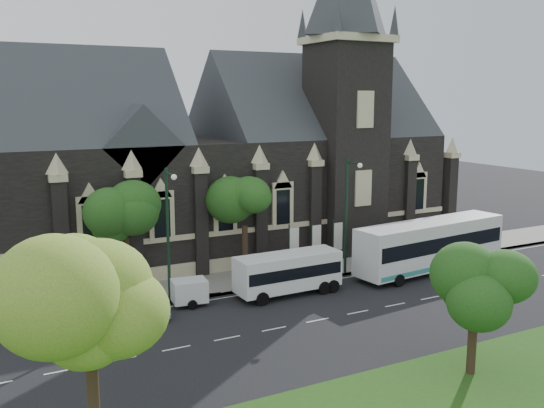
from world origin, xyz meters
TOP-DOWN VIEW (x-y plane):
  - ground at (0.00, 0.00)m, footprint 160.00×160.00m
  - sidewalk at (0.00, 9.50)m, footprint 80.00×5.00m
  - museum at (5.12, 18.78)m, footprint 40.00×17.70m
  - tree_park_near at (-11.77, -8.77)m, footprint 4.42×4.42m
  - tree_park_east at (6.18, -9.32)m, footprint 3.40×3.40m
  - tree_walk_right at (3.21, 10.71)m, footprint 4.08×4.08m
  - tree_walk_left at (-5.80, 10.70)m, footprint 3.91×3.91m
  - street_lamp_near at (10.00, 7.09)m, footprint 0.36×1.88m
  - street_lamp_mid at (-4.00, 7.09)m, footprint 0.36×1.88m
  - banner_flag_left at (6.29, 9.00)m, footprint 0.90×0.10m
  - banner_flag_center at (8.29, 9.00)m, footprint 0.90×0.10m
  - banner_flag_right at (10.29, 9.00)m, footprint 0.90×0.10m
  - tour_coach at (16.37, 4.89)m, footprint 13.92×4.31m
  - shuttle_bus at (3.80, 5.16)m, footprint 7.50×2.75m
  - box_trailer at (-3.01, 6.20)m, footprint 3.29×1.94m
  - sedan at (-7.28, 4.82)m, footprint 4.79×2.12m
  - car_far_red at (-12.27, 5.96)m, footprint 4.53×2.29m

SIDE VIEW (x-z plane):
  - ground at x=0.00m, z-range 0.00..0.00m
  - sidewalk at x=0.00m, z-range 0.00..0.15m
  - car_far_red at x=-12.27m, z-range 0.00..1.48m
  - sedan at x=-7.28m, z-range 0.00..1.53m
  - box_trailer at x=-3.01m, z-range 0.12..1.83m
  - shuttle_bus at x=3.80m, z-range 0.23..3.10m
  - tour_coach at x=16.37m, z-range 0.17..4.16m
  - banner_flag_left at x=6.29m, z-range 0.38..4.38m
  - banner_flag_center at x=8.29m, z-range 0.38..4.38m
  - banner_flag_right at x=10.29m, z-range 0.38..4.38m
  - tree_park_east at x=6.18m, z-range 1.48..7.76m
  - street_lamp_near at x=10.00m, z-range 0.61..9.61m
  - street_lamp_mid at x=-4.00m, z-range 0.61..9.61m
  - tree_walk_left at x=-5.80m, z-range 1.91..9.55m
  - tree_walk_right at x=3.21m, z-range 1.92..9.72m
  - tree_park_near at x=-11.77m, z-range 2.14..10.70m
  - museum at x=5.12m, z-range -6.78..23.12m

